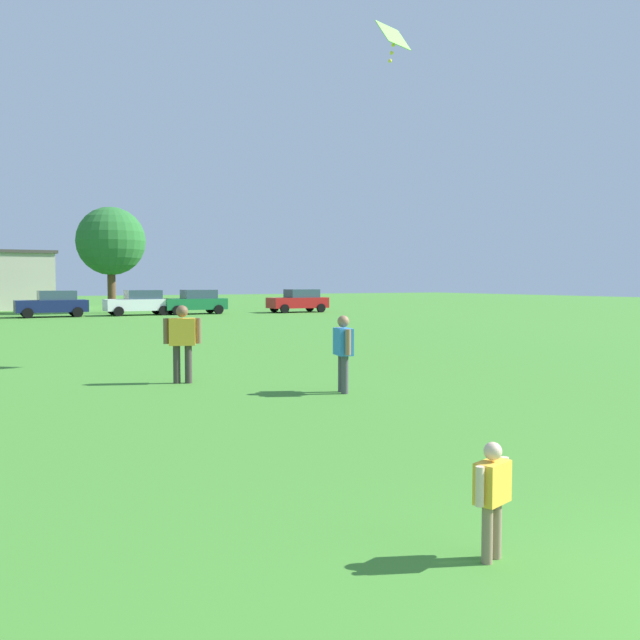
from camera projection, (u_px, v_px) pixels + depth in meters
name	position (u px, v px, depth m)	size (l,w,h in m)	color
ground_plane	(98.00, 333.00, 30.45)	(160.00, 160.00, 0.00)	#42842D
child_kite_flyer	(492.00, 490.00, 5.62)	(0.45, 0.27, 0.98)	#8C7259
adult_bystander	(343.00, 347.00, 14.08)	(0.40, 0.74, 1.59)	#4C4C51
bystander_near_trees	(182.00, 337.00, 15.40)	(0.79, 0.49, 1.75)	#3F3833
kite	(393.00, 38.00, 18.80)	(1.14, 0.80, 1.07)	#8CD859
parked_car_navy_1	(53.00, 304.00, 43.76)	(4.30, 2.02, 1.68)	#141E4C
parked_car_white_2	(139.00, 302.00, 46.12)	(4.30, 2.02, 1.68)	white
parked_car_green_3	(195.00, 302.00, 47.76)	(4.30, 2.02, 1.68)	#196B38
parked_car_red_4	(299.00, 301.00, 50.49)	(4.30, 2.02, 1.68)	red
tree_far_right	(111.00, 241.00, 49.16)	(4.85, 4.85, 7.55)	brown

